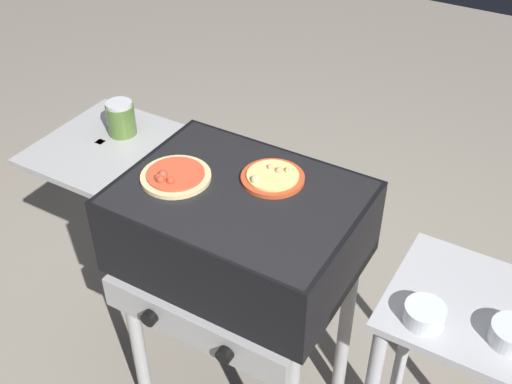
% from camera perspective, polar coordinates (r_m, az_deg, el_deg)
% --- Properties ---
extents(grill, '(0.96, 0.53, 0.90)m').
position_cam_1_polar(grill, '(1.74, -1.89, -3.70)').
color(grill, black).
rests_on(grill, ground_plane).
extents(pizza_cheese, '(0.17, 0.17, 0.04)m').
position_cam_1_polar(pizza_cheese, '(1.69, 1.50, 1.35)').
color(pizza_cheese, '#C64723').
rests_on(pizza_cheese, grill).
extents(pizza_pepperoni, '(0.19, 0.19, 0.03)m').
position_cam_1_polar(pizza_pepperoni, '(1.71, -7.36, 1.44)').
color(pizza_pepperoni, beige).
rests_on(pizza_pepperoni, grill).
extents(sauce_jar, '(0.08, 0.08, 0.10)m').
position_cam_1_polar(sauce_jar, '(1.90, -12.13, 6.54)').
color(sauce_jar, '#4C6B2D').
rests_on(sauce_jar, grill).
extents(prep_table, '(0.44, 0.36, 0.82)m').
position_cam_1_polar(prep_table, '(1.73, 18.39, -15.43)').
color(prep_table, '#B2B2B7').
rests_on(prep_table, ground_plane).
extents(topping_bowl_near, '(0.10, 0.10, 0.04)m').
position_cam_1_polar(topping_bowl_near, '(1.49, 22.16, -11.89)').
color(topping_bowl_near, silver).
rests_on(topping_bowl_near, prep_table).
extents(topping_bowl_far, '(0.09, 0.09, 0.04)m').
position_cam_1_polar(topping_bowl_far, '(1.47, 14.99, -10.68)').
color(topping_bowl_far, silver).
rests_on(topping_bowl_far, prep_table).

